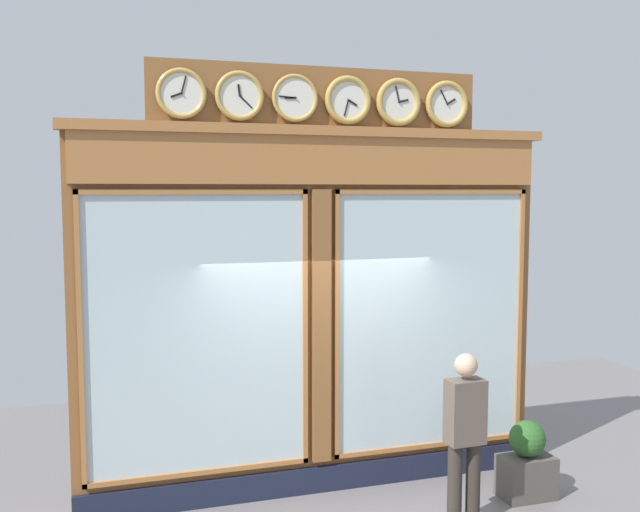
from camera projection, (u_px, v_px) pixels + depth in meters
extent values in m
cube|color=brown|center=(316.00, 315.00, 7.65)|extent=(5.06, 0.30, 3.79)
cube|color=#191E33|center=(321.00, 479.00, 7.65)|extent=(5.06, 0.08, 0.28)
cube|color=#A56936|center=(321.00, 160.00, 7.32)|extent=(4.95, 0.08, 0.50)
cube|color=#A56936|center=(321.00, 131.00, 7.31)|extent=(5.16, 0.20, 0.10)
cube|color=silver|center=(431.00, 320.00, 7.89)|extent=(2.18, 0.02, 2.79)
cube|color=#A56936|center=(434.00, 192.00, 7.74)|extent=(2.28, 0.04, 0.05)
cube|color=#A56936|center=(430.00, 445.00, 8.00)|extent=(2.28, 0.04, 0.05)
cube|color=#A56936|center=(520.00, 315.00, 8.20)|extent=(0.05, 0.04, 2.89)
cube|color=#A56936|center=(337.00, 326.00, 7.53)|extent=(0.05, 0.04, 2.89)
cube|color=silver|center=(198.00, 334.00, 7.11)|extent=(2.18, 0.02, 2.79)
cube|color=#A56936|center=(196.00, 192.00, 6.96)|extent=(2.28, 0.04, 0.05)
cube|color=#A56936|center=(200.00, 472.00, 7.22)|extent=(2.28, 0.04, 0.05)
cube|color=#A56936|center=(80.00, 342.00, 6.76)|extent=(0.05, 0.04, 2.89)
cube|color=#A56936|center=(305.00, 328.00, 7.43)|extent=(0.05, 0.04, 2.89)
cube|color=brown|center=(321.00, 327.00, 7.48)|extent=(0.20, 0.10, 2.89)
cube|color=brown|center=(319.00, 100.00, 7.32)|extent=(3.50, 0.06, 0.68)
cylinder|color=silver|center=(447.00, 104.00, 7.66)|extent=(0.40, 0.02, 0.40)
torus|color=#B79347|center=(447.00, 104.00, 7.66)|extent=(0.50, 0.06, 0.50)
cube|color=black|center=(451.00, 101.00, 7.66)|extent=(0.10, 0.01, 0.07)
cube|color=black|center=(444.00, 97.00, 7.63)|extent=(0.09, 0.01, 0.15)
sphere|color=black|center=(448.00, 104.00, 7.65)|extent=(0.02, 0.02, 0.02)
cylinder|color=silver|center=(398.00, 102.00, 7.49)|extent=(0.40, 0.02, 0.40)
torus|color=#B79347|center=(399.00, 102.00, 7.49)|extent=(0.50, 0.07, 0.50)
cube|color=black|center=(404.00, 101.00, 7.49)|extent=(0.11, 0.01, 0.04)
cube|color=black|center=(397.00, 94.00, 7.47)|extent=(0.05, 0.01, 0.17)
sphere|color=black|center=(399.00, 102.00, 7.48)|extent=(0.02, 0.02, 0.02)
cylinder|color=silver|center=(348.00, 100.00, 7.32)|extent=(0.40, 0.02, 0.40)
torus|color=#B79347|center=(348.00, 100.00, 7.32)|extent=(0.50, 0.07, 0.50)
cube|color=black|center=(353.00, 103.00, 7.33)|extent=(0.10, 0.01, 0.07)
cube|color=black|center=(346.00, 108.00, 7.31)|extent=(0.06, 0.01, 0.17)
sphere|color=black|center=(349.00, 100.00, 7.31)|extent=(0.02, 0.02, 0.02)
cylinder|color=silver|center=(295.00, 98.00, 7.15)|extent=(0.40, 0.02, 0.40)
torus|color=#B79347|center=(295.00, 98.00, 7.15)|extent=(0.48, 0.04, 0.48)
cube|color=black|center=(290.00, 98.00, 7.12)|extent=(0.11, 0.01, 0.02)
cube|color=black|center=(287.00, 97.00, 7.11)|extent=(0.17, 0.01, 0.02)
sphere|color=black|center=(295.00, 98.00, 7.14)|extent=(0.02, 0.02, 0.02)
cylinder|color=silver|center=(240.00, 96.00, 6.98)|extent=(0.40, 0.02, 0.40)
torus|color=#B79347|center=(240.00, 96.00, 6.98)|extent=(0.49, 0.05, 0.49)
cube|color=black|center=(239.00, 90.00, 6.96)|extent=(0.03, 0.01, 0.11)
cube|color=black|center=(246.00, 102.00, 6.99)|extent=(0.13, 0.01, 0.13)
sphere|color=black|center=(240.00, 96.00, 6.97)|extent=(0.02, 0.02, 0.02)
cylinder|color=silver|center=(181.00, 93.00, 6.82)|extent=(0.40, 0.02, 0.40)
torus|color=#B79347|center=(181.00, 93.00, 6.81)|extent=(0.49, 0.05, 0.49)
cube|color=black|center=(176.00, 95.00, 6.79)|extent=(0.11, 0.01, 0.06)
cube|color=black|center=(184.00, 85.00, 6.80)|extent=(0.06, 0.01, 0.17)
sphere|color=black|center=(181.00, 93.00, 6.80)|extent=(0.02, 0.02, 0.02)
cylinder|color=#312A24|center=(455.00, 486.00, 6.81)|extent=(0.14, 0.14, 0.82)
cylinder|color=#312A24|center=(473.00, 483.00, 6.88)|extent=(0.14, 0.14, 0.82)
cube|color=brown|center=(465.00, 412.00, 6.78)|extent=(0.37, 0.23, 0.62)
sphere|color=tan|center=(466.00, 365.00, 6.74)|extent=(0.22, 0.22, 0.22)
cube|color=#4C4742|center=(526.00, 477.00, 7.49)|extent=(0.56, 0.36, 0.45)
sphere|color=#285623|center=(527.00, 439.00, 7.45)|extent=(0.38, 0.38, 0.38)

